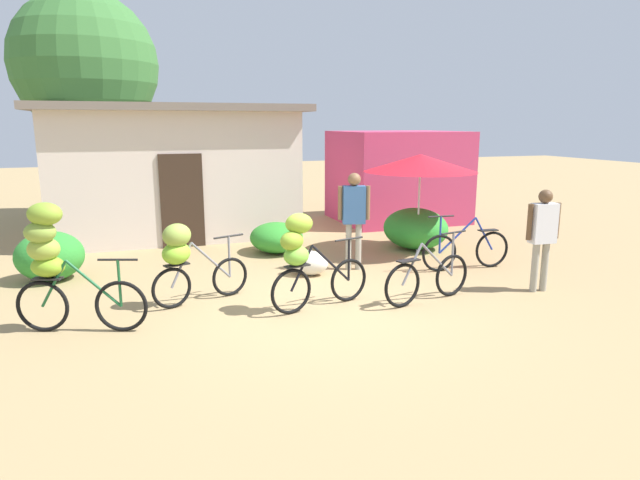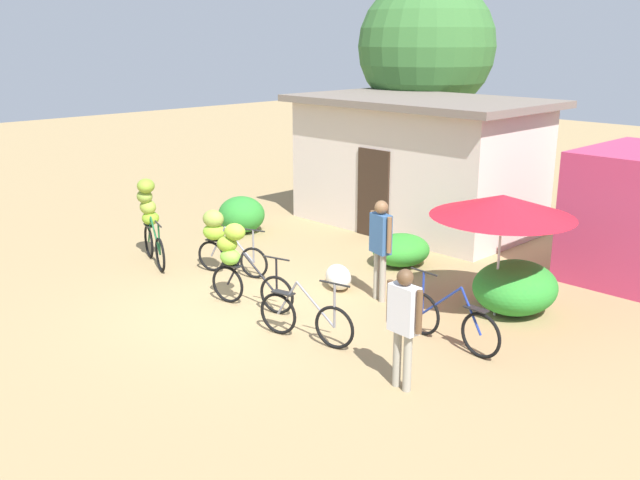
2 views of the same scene
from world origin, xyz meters
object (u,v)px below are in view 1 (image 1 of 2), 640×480
Objects in this scene: bicycle_center_loaded at (305,255)px; produce_sack at (308,263)px; tree_behind_building at (85,65)px; person_bystander at (354,211)px; bicycle_leftmost at (54,257)px; bicycle_rightmost at (466,250)px; bicycle_near_pile at (184,255)px; person_vendor at (543,230)px; bicycle_by_shop at (428,278)px; shop_pink at (397,176)px; building_low at (175,170)px; market_umbrella at (420,163)px.

bicycle_center_loaded reaches higher than produce_sack.
person_bystander is (4.69, -7.20, -3.03)m from tree_behind_building.
bicycle_center_loaded is 0.91× the size of person_bystander.
bicycle_leftmost is (-0.04, -8.81, -3.13)m from tree_behind_building.
bicycle_rightmost is (3.46, 1.21, -0.45)m from bicycle_center_loaded.
person_vendor is at bearing -11.50° from bicycle_near_pile.
bicycle_near_pile reaches higher than bicycle_by_shop.
produce_sack is at bearing 24.37° from bicycle_near_pile.
shop_pink is 1.97× the size of bicycle_by_shop.
shop_pink is at bearing 53.93° from bicycle_center_loaded.
building_low is at bearing 132.40° from bicycle_rightmost.
market_umbrella is 1.29× the size of person_bystander.
shop_pink is at bearing 55.20° from person_bystander.
bicycle_near_pile is at bearing -93.50° from building_low.
person_bystander is at bearing 18.83° from bicycle_leftmost.
market_umbrella is 2.11m from bicycle_rightmost.
shop_pink reaches higher than bicycle_center_loaded.
person_vendor is (5.38, -1.09, 0.24)m from bicycle_near_pile.
bicycle_leftmost is at bearing 175.31° from person_vendor.
bicycle_near_pile is at bearing 17.58° from bicycle_leftmost.
produce_sack is 1.25m from person_bystander.
bicycle_near_pile is 5.50m from person_vendor.
building_low is at bearing -179.82° from shop_pink.
person_vendor is at bearing -53.37° from tree_behind_building.
market_umbrella is at bearing 99.58° from person_vendor.
shop_pink is 2.15× the size of bicycle_near_pile.
market_umbrella reaches higher than bicycle_by_shop.
person_bystander is (4.73, 1.61, 0.10)m from bicycle_leftmost.
tree_behind_building reaches higher than bicycle_by_shop.
tree_behind_building reaches higher than produce_sack.
building_low is at bearing 141.15° from market_umbrella.
building_low is 5.64m from bicycle_near_pile.
bicycle_leftmost is 1.03× the size of person_vendor.
tree_behind_building is at bearing 100.90° from bicycle_near_pile.
person_bystander is (-2.29, 2.19, 0.10)m from person_vendor.
tree_behind_building is 9.10m from produce_sack.
bicycle_by_shop is 2.31× the size of produce_sack.
person_bystander is at bearing -124.80° from shop_pink.
produce_sack is (3.84, 1.51, -0.77)m from bicycle_leftmost.
person_bystander is at bearing -154.85° from market_umbrella.
person_vendor is (0.51, -3.02, -0.85)m from market_umbrella.
tree_behind_building is at bearing 109.31° from bicycle_center_loaded.
bicycle_leftmost reaches higher than bicycle_by_shop.
bicycle_rightmost is at bearing -102.91° from shop_pink.
bicycle_center_loaded is at bearing 173.83° from bicycle_by_shop.
person_vendor reaches higher than bicycle_near_pile.
person_vendor is at bearing -97.16° from shop_pink.
person_vendor reaches higher than bicycle_by_shop.
bicycle_center_loaded is at bearing -78.96° from building_low.
market_umbrella is at bearing -38.85° from building_low.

